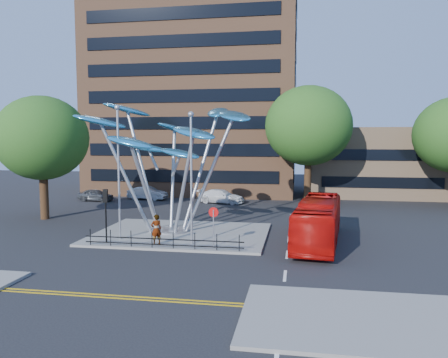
% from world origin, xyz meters
% --- Properties ---
extents(ground, '(120.00, 120.00, 0.00)m').
position_xyz_m(ground, '(0.00, 0.00, 0.00)').
color(ground, black).
rests_on(ground, ground).
extents(traffic_island, '(12.00, 9.00, 0.15)m').
position_xyz_m(traffic_island, '(-1.00, 6.00, 0.07)').
color(traffic_island, slate).
rests_on(traffic_island, ground).
extents(pavement_right, '(12.00, 6.00, 0.15)m').
position_xyz_m(pavement_right, '(11.00, -7.00, 0.07)').
color(pavement_right, slate).
rests_on(pavement_right, ground).
extents(double_yellow_near, '(40.00, 0.12, 0.01)m').
position_xyz_m(double_yellow_near, '(0.00, -6.00, 0.01)').
color(double_yellow_near, gold).
rests_on(double_yellow_near, ground).
extents(double_yellow_far, '(40.00, 0.12, 0.01)m').
position_xyz_m(double_yellow_far, '(0.00, -6.30, 0.01)').
color(double_yellow_far, gold).
rests_on(double_yellow_far, ground).
extents(brick_tower, '(25.00, 15.00, 30.00)m').
position_xyz_m(brick_tower, '(-6.00, 32.00, 15.00)').
color(brick_tower, brown).
rests_on(brick_tower, ground).
extents(low_building_near, '(15.00, 8.00, 8.00)m').
position_xyz_m(low_building_near, '(16.00, 30.00, 4.00)').
color(low_building_near, tan).
rests_on(low_building_near, ground).
extents(tree_right, '(8.80, 8.80, 12.11)m').
position_xyz_m(tree_right, '(8.00, 22.00, 8.04)').
color(tree_right, black).
rests_on(tree_right, ground).
extents(tree_left, '(7.60, 7.60, 10.32)m').
position_xyz_m(tree_left, '(-14.00, 10.00, 6.79)').
color(tree_left, black).
rests_on(tree_left, ground).
extents(leaf_sculpture, '(12.72, 9.54, 9.51)m').
position_xyz_m(leaf_sculpture, '(-2.07, 6.68, 6.87)').
color(leaf_sculpture, '#9EA0A5').
rests_on(leaf_sculpture, traffic_island).
extents(street_lamp_left, '(0.36, 0.36, 8.80)m').
position_xyz_m(street_lamp_left, '(-4.50, 3.50, 5.36)').
color(street_lamp_left, '#9EA0A5').
rests_on(street_lamp_left, traffic_island).
extents(street_lamp_right, '(0.36, 0.36, 8.30)m').
position_xyz_m(street_lamp_right, '(0.50, 3.00, 5.09)').
color(street_lamp_right, '#9EA0A5').
rests_on(street_lamp_right, traffic_island).
extents(traffic_light_island, '(0.28, 0.18, 3.42)m').
position_xyz_m(traffic_light_island, '(-5.00, 2.50, 2.61)').
color(traffic_light_island, black).
rests_on(traffic_light_island, traffic_island).
extents(no_entry_sign_island, '(0.60, 0.10, 2.45)m').
position_xyz_m(no_entry_sign_island, '(2.00, 2.52, 1.82)').
color(no_entry_sign_island, '#9EA0A5').
rests_on(no_entry_sign_island, traffic_island).
extents(pedestrian_railing_front, '(10.00, 0.06, 1.00)m').
position_xyz_m(pedestrian_railing_front, '(-1.00, 1.70, 0.55)').
color(pedestrian_railing_front, black).
rests_on(pedestrian_railing_front, traffic_island).
extents(red_bus, '(3.64, 10.63, 2.90)m').
position_xyz_m(red_bus, '(8.39, 5.17, 1.45)').
color(red_bus, '#B60C08').
rests_on(red_bus, ground).
extents(pedestrian, '(0.83, 0.80, 1.91)m').
position_xyz_m(pedestrian, '(-1.66, 2.50, 1.10)').
color(pedestrian, gray).
rests_on(pedestrian, traffic_island).
extents(parked_car_left, '(3.98, 1.91, 1.31)m').
position_xyz_m(parked_car_left, '(-14.57, 20.55, 0.66)').
color(parked_car_left, '#43464B').
rests_on(parked_car_left, ground).
extents(parked_car_mid, '(4.55, 2.10, 1.45)m').
position_xyz_m(parked_car_mid, '(-9.39, 22.55, 0.72)').
color(parked_car_mid, '#A9ADB1').
rests_on(parked_car_mid, ground).
extents(parked_car_right, '(5.17, 2.80, 1.42)m').
position_xyz_m(parked_car_right, '(-0.89, 21.40, 0.71)').
color(parked_car_right, silver).
rests_on(parked_car_right, ground).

